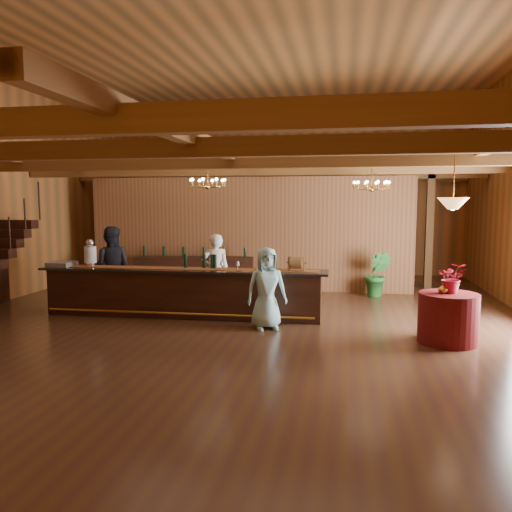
% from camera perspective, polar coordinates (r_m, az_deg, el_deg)
% --- Properties ---
extents(floor, '(14.00, 14.00, 0.00)m').
position_cam_1_polar(floor, '(10.55, -2.13, -7.08)').
color(floor, '#46281C').
rests_on(floor, ground).
extents(ceiling, '(14.00, 14.00, 0.00)m').
position_cam_1_polar(ceiling, '(10.71, -2.26, 22.88)').
color(ceiling, '#B07035').
rests_on(ceiling, wall_back).
extents(wall_back, '(12.00, 0.10, 5.50)m').
position_cam_1_polar(wall_back, '(17.17, 2.87, 7.31)').
color(wall_back, '#BE6F31').
rests_on(wall_back, floor).
extents(wall_front, '(12.00, 0.10, 5.50)m').
position_cam_1_polar(wall_front, '(3.76, -26.20, 10.44)').
color(wall_front, '#BE6F31').
rests_on(wall_front, floor).
extents(beam_grid, '(11.90, 13.90, 0.39)m').
position_cam_1_polar(beam_grid, '(10.79, -1.62, 10.54)').
color(beam_grid, brown).
rests_on(beam_grid, wall_left).
extents(support_posts, '(9.20, 10.20, 3.20)m').
position_cam_1_polar(support_posts, '(9.81, -2.80, 1.38)').
color(support_posts, brown).
rests_on(support_posts, floor).
extents(partition_wall, '(9.00, 0.18, 3.10)m').
position_cam_1_polar(partition_wall, '(13.82, -1.08, 2.59)').
color(partition_wall, '#915C2F').
rests_on(partition_wall, floor).
extents(backroom_boxes, '(4.10, 0.60, 1.10)m').
position_cam_1_polar(backroom_boxes, '(15.84, 1.07, -0.65)').
color(backroom_boxes, '#361A0F').
rests_on(backroom_boxes, floor).
extents(tasting_bar, '(6.14, 0.92, 1.03)m').
position_cam_1_polar(tasting_bar, '(10.71, -8.41, -4.11)').
color(tasting_bar, '#361A0F').
rests_on(tasting_bar, floor).
extents(beverage_dispenser, '(0.26, 0.26, 0.60)m').
position_cam_1_polar(beverage_dispenser, '(11.44, -18.41, 0.29)').
color(beverage_dispenser, silver).
rests_on(beverage_dispenser, tasting_bar).
extents(glass_rack_tray, '(0.50, 0.50, 0.10)m').
position_cam_1_polar(glass_rack_tray, '(11.69, -21.32, -0.87)').
color(glass_rack_tray, gray).
rests_on(glass_rack_tray, tasting_bar).
extents(raffle_drum, '(0.34, 0.24, 0.30)m').
position_cam_1_polar(raffle_drum, '(10.11, 4.62, -0.79)').
color(raffle_drum, brown).
rests_on(raffle_drum, tasting_bar).
extents(bar_bottle_0, '(0.07, 0.07, 0.30)m').
position_cam_1_polar(bar_bottle_0, '(10.71, -8.04, -0.57)').
color(bar_bottle_0, black).
rests_on(bar_bottle_0, tasting_bar).
extents(bar_bottle_1, '(0.07, 0.07, 0.30)m').
position_cam_1_polar(bar_bottle_1, '(10.60, -5.95, -0.61)').
color(bar_bottle_1, black).
rests_on(bar_bottle_1, tasting_bar).
extents(bar_bottle_2, '(0.07, 0.07, 0.30)m').
position_cam_1_polar(bar_bottle_2, '(10.56, -5.04, -0.63)').
color(bar_bottle_2, black).
rests_on(bar_bottle_2, tasting_bar).
extents(bar_bottle_3, '(0.07, 0.07, 0.30)m').
position_cam_1_polar(bar_bottle_3, '(10.54, -4.72, -0.64)').
color(bar_bottle_3, black).
rests_on(bar_bottle_3, tasting_bar).
extents(backbar_shelf, '(3.30, 0.90, 0.92)m').
position_cam_1_polar(backbar_shelf, '(13.82, -7.09, -2.01)').
color(backbar_shelf, '#361A0F').
rests_on(backbar_shelf, floor).
extents(round_table, '(1.00, 1.00, 0.87)m').
position_cam_1_polar(round_table, '(9.25, 21.09, -6.65)').
color(round_table, maroon).
rests_on(round_table, floor).
extents(chandelier_left, '(0.80, 0.80, 0.50)m').
position_cam_1_polar(chandelier_left, '(11.19, -5.54, 8.36)').
color(chandelier_left, gold).
rests_on(chandelier_left, beam_grid).
extents(chandelier_right, '(0.80, 0.80, 0.55)m').
position_cam_1_polar(chandelier_right, '(11.63, 13.08, 7.92)').
color(chandelier_right, gold).
rests_on(chandelier_right, beam_grid).
extents(pendant_lamp, '(0.52, 0.52, 0.90)m').
position_cam_1_polar(pendant_lamp, '(9.03, 21.59, 5.62)').
color(pendant_lamp, gold).
rests_on(pendant_lamp, beam_grid).
extents(bartender, '(0.73, 0.60, 1.71)m').
position_cam_1_polar(bartender, '(11.31, -4.65, -1.78)').
color(bartender, white).
rests_on(bartender, floor).
extents(staff_second, '(1.04, 0.89, 1.87)m').
position_cam_1_polar(staff_second, '(12.03, -16.23, -1.16)').
color(staff_second, black).
rests_on(staff_second, floor).
extents(guest, '(0.90, 0.75, 1.57)m').
position_cam_1_polar(guest, '(9.53, 1.21, -3.70)').
color(guest, '#A2DDE3').
rests_on(guest, floor).
extents(floor_plant, '(0.77, 0.69, 1.17)m').
position_cam_1_polar(floor_plant, '(13.09, 13.73, -2.04)').
color(floor_plant, '#28722A').
rests_on(floor_plant, floor).
extents(table_flowers, '(0.51, 0.45, 0.53)m').
position_cam_1_polar(table_flowers, '(9.17, 21.49, -2.33)').
color(table_flowers, '#AE142D').
rests_on(table_flowers, round_table).
extents(table_vase, '(0.17, 0.17, 0.27)m').
position_cam_1_polar(table_vase, '(9.08, 20.60, -3.20)').
color(table_vase, gold).
rests_on(table_vase, round_table).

